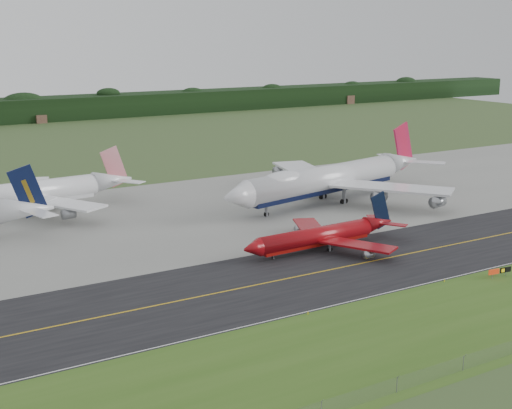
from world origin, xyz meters
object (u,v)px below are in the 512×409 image
(jet_star_tail, at_px, (29,193))
(taxiway_sign, at_px, (500,271))
(jet_ba_747, at_px, (330,179))
(jet_red_737, at_px, (323,236))

(jet_star_tail, distance_m, taxiway_sign, 116.23)
(jet_ba_747, height_order, jet_red_737, jet_ba_747)
(jet_red_737, bearing_deg, jet_star_tail, 125.67)
(jet_ba_747, xyz_separation_m, taxiway_sign, (-9.43, -66.77, -5.34))
(jet_red_737, height_order, jet_star_tail, jet_star_tail)
(jet_ba_747, bearing_deg, jet_star_tail, 157.88)
(jet_red_737, relative_size, taxiway_sign, 7.42)
(jet_ba_747, relative_size, taxiway_sign, 14.33)
(taxiway_sign, bearing_deg, jet_star_tail, 123.61)
(jet_red_737, height_order, taxiway_sign, jet_red_737)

